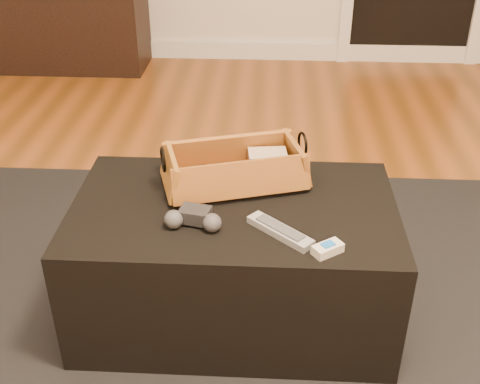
# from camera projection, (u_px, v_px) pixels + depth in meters

# --- Properties ---
(floor) EXTENTS (5.00, 5.50, 0.01)m
(floor) POSITION_uv_depth(u_px,v_px,m) (163.00, 319.00, 2.04)
(floor) COLOR brown
(floor) RESTS_ON ground
(baseboard) EXTENTS (5.00, 0.04, 0.12)m
(baseboard) POSITION_uv_depth(u_px,v_px,m) (224.00, 50.00, 4.35)
(baseboard) COLOR white
(baseboard) RESTS_ON floor
(media_cabinet) EXTENTS (1.53, 0.45, 0.60)m
(media_cabinet) POSITION_uv_depth(u_px,v_px,m) (32.00, 23.00, 4.09)
(media_cabinet) COLOR black
(media_cabinet) RESTS_ON floor
(area_rug) EXTENTS (2.60, 2.00, 0.01)m
(area_rug) POSITION_uv_depth(u_px,v_px,m) (234.00, 320.00, 2.02)
(area_rug) COLOR black
(area_rug) RESTS_ON floor
(ottoman) EXTENTS (1.00, 0.60, 0.42)m
(ottoman) POSITION_uv_depth(u_px,v_px,m) (234.00, 260.00, 1.95)
(ottoman) COLOR black
(ottoman) RESTS_ON area_rug
(tv_remote) EXTENTS (0.24, 0.14, 0.03)m
(tv_remote) POSITION_uv_depth(u_px,v_px,m) (229.00, 180.00, 1.92)
(tv_remote) COLOR black
(tv_remote) RESTS_ON wicker_basket
(cloth_bundle) EXTENTS (0.13, 0.10, 0.07)m
(cloth_bundle) POSITION_uv_depth(u_px,v_px,m) (267.00, 162.00, 1.98)
(cloth_bundle) COLOR tan
(cloth_bundle) RESTS_ON wicker_basket
(wicker_basket) EXTENTS (0.50, 0.35, 0.16)m
(wicker_basket) POSITION_uv_depth(u_px,v_px,m) (235.00, 170.00, 1.92)
(wicker_basket) COLOR #AB5926
(wicker_basket) RESTS_ON ottoman
(game_controller) EXTENTS (0.17, 0.11, 0.06)m
(game_controller) POSITION_uv_depth(u_px,v_px,m) (194.00, 219.00, 1.73)
(game_controller) COLOR black
(game_controller) RESTS_ON ottoman
(silver_remote) EXTENTS (0.19, 0.18, 0.03)m
(silver_remote) POSITION_uv_depth(u_px,v_px,m) (280.00, 231.00, 1.70)
(silver_remote) COLOR #999CA0
(silver_remote) RESTS_ON ottoman
(cream_gadget) EXTENTS (0.09, 0.08, 0.03)m
(cream_gadget) POSITION_uv_depth(u_px,v_px,m) (328.00, 249.00, 1.62)
(cream_gadget) COLOR beige
(cream_gadget) RESTS_ON ottoman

